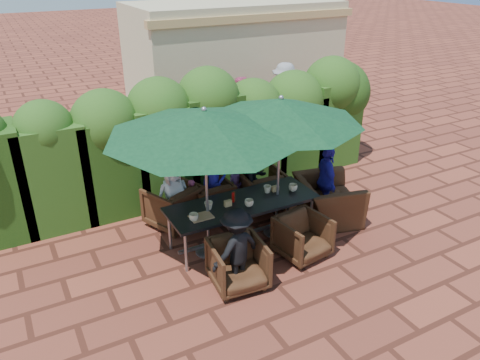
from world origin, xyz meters
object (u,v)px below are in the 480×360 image
dining_table (242,206)px  chair_far_right (261,187)px  umbrella_right (281,111)px  chair_near_left (238,262)px  chair_far_left (173,203)px  chair_near_right (303,235)px  chair_far_mid (210,197)px  umbrella_left (204,123)px  chair_end_right (328,194)px

dining_table → chair_far_right: size_ratio=3.08×
umbrella_right → chair_near_left: (-1.27, -0.96, -1.82)m
chair_far_left → chair_near_right: chair_far_left is taller
chair_far_left → chair_far_mid: size_ratio=1.11×
umbrella_left → dining_table: bearing=2.5°
chair_far_right → chair_far_mid: bearing=-3.4°
umbrella_right → dining_table: bearing=176.4°
dining_table → chair_near_left: size_ratio=3.22×
chair_far_left → chair_end_right: chair_end_right is taller
chair_near_left → chair_near_right: (1.26, 0.17, -0.01)m
umbrella_left → chair_near_right: bearing=-31.9°
chair_near_right → chair_far_right: bearing=73.6°
chair_near_right → dining_table: bearing=119.9°
dining_table → chair_far_mid: size_ratio=3.28×
chair_far_right → chair_far_left: bearing=-0.4°
chair_far_left → chair_far_mid: (0.71, -0.01, -0.04)m
dining_table → umbrella_right: (0.65, -0.04, 1.54)m
chair_near_right → umbrella_left: bearing=140.1°
umbrella_left → chair_far_mid: size_ratio=3.87×
umbrella_right → chair_far_mid: size_ratio=3.42×
umbrella_right → chair_end_right: 2.01m
chair_far_mid → chair_near_right: bearing=110.2°
chair_far_mid → chair_near_right: (0.76, -1.88, -0.00)m
umbrella_left → chair_end_right: umbrella_left is taller
chair_far_left → chair_end_right: size_ratio=0.72×
chair_far_right → chair_near_right: 1.75m
chair_far_right → chair_near_left: 2.44m
chair_far_right → chair_near_right: bearing=86.5°
chair_far_left → chair_near_right: 2.40m
chair_far_left → chair_end_right: (2.55, -1.13, 0.09)m
chair_far_left → chair_near_left: size_ratio=1.08×
dining_table → chair_near_left: bearing=-121.5°
umbrella_right → chair_far_left: (-1.48, 1.10, -1.79)m
umbrella_right → chair_end_right: bearing=-1.7°
chair_end_right → dining_table: bearing=102.5°
chair_far_right → umbrella_left: bearing=35.9°
umbrella_left → chair_near_left: size_ratio=3.79×
umbrella_right → chair_far_left: umbrella_right is taller
chair_far_left → chair_near_right: (1.47, -1.89, -0.04)m
dining_table → chair_far_left: bearing=127.8°
dining_table → chair_far_left: 1.37m
chair_near_left → umbrella_left: bearing=97.3°
dining_table → umbrella_left: bearing=-177.5°
chair_near_left → chair_end_right: chair_end_right is taller
dining_table → umbrella_left: 1.67m
dining_table → chair_near_left: (-0.61, -1.00, -0.28)m
chair_far_right → chair_end_right: bearing=135.1°
umbrella_left → chair_far_right: umbrella_left is taller
chair_far_mid → chair_near_left: chair_near_left is taller
chair_near_right → chair_end_right: chair_end_right is taller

